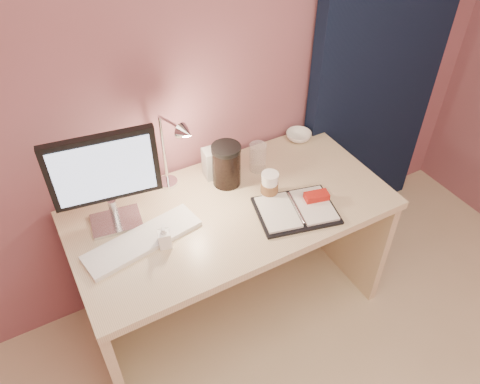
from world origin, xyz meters
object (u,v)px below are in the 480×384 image
lotion_bottle (164,236)px  bowl (299,136)px  dark_jar (226,167)px  planner (298,209)px  desk_lamp (163,154)px  desk (225,232)px  keyboard (143,240)px  monitor (105,174)px  product_box (214,163)px  coffee_cup (270,186)px  clear_cup (258,157)px

lotion_bottle → bowl: bearing=21.9°
dark_jar → lotion_bottle: bearing=-150.1°
planner → dark_jar: 0.37m
lotion_bottle → desk_lamp: (0.12, 0.26, 0.19)m
desk → bowl: bearing=21.2°
lotion_bottle → keyboard: bearing=139.6°
monitor → planner: 0.81m
keyboard → product_box: (0.44, 0.24, 0.06)m
lotion_bottle → product_box: (0.37, 0.30, 0.02)m
monitor → coffee_cup: size_ratio=3.55×
clear_cup → dark_jar: size_ratio=0.77×
clear_cup → desk_lamp: (-0.45, 0.01, 0.17)m
monitor → dark_jar: bearing=9.5°
planner → desk_lamp: size_ratio=1.00×
coffee_cup → keyboard: bearing=179.3°
monitor → lotion_bottle: 0.33m
desk_lamp → keyboard: bearing=-153.8°
bowl → coffee_cup: bearing=-140.5°
monitor → clear_cup: 0.73m
product_box → clear_cup: bearing=-10.8°
bowl → product_box: 0.52m
monitor → desk_lamp: size_ratio=1.15×
monitor → product_box: size_ratio=3.05×
monitor → lotion_bottle: size_ratio=4.01×
dark_jar → desk_lamp: (-0.27, 0.03, 0.15)m
desk → dark_jar: size_ratio=7.70×
planner → coffee_cup: 0.16m
coffee_cup → dark_jar: dark_jar is taller
coffee_cup → monitor: bearing=165.9°
coffee_cup → clear_cup: clear_cup is taller
bowl → lotion_bottle: 0.95m
desk_lamp → bowl: bearing=-12.2°
planner → clear_cup: (-0.00, 0.33, 0.06)m
planner → product_box: 0.45m
clear_cup → lotion_bottle: clear_cup is taller
bowl → desk_lamp: (-0.76, -0.09, 0.22)m
clear_cup → desk_lamp: size_ratio=0.36×
clear_cup → keyboard: bearing=-164.1°
planner → coffee_cup: (-0.06, 0.14, 0.05)m
desk → product_box: bearing=78.4°
clear_cup → desk_lamp: desk_lamp is taller
monitor → lotion_bottle: (0.13, -0.22, -0.21)m
desk_lamp → lotion_bottle: bearing=-134.6°
coffee_cup → lotion_bottle: coffee_cup is taller
coffee_cup → bowl: size_ratio=0.96×
monitor → bowl: monitor is taller
coffee_cup → clear_cup: 0.20m
bowl → planner: bearing=-124.7°
keyboard → bowl: 1.00m
desk → monitor: bearing=171.0°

